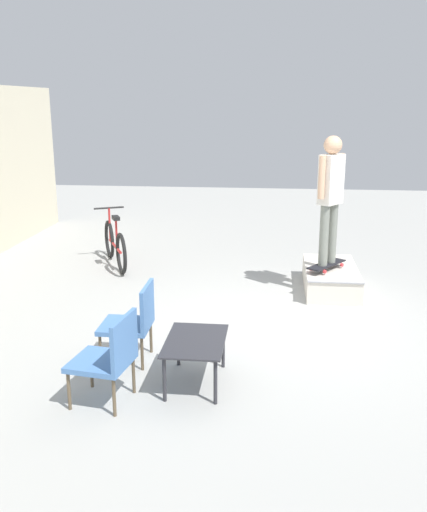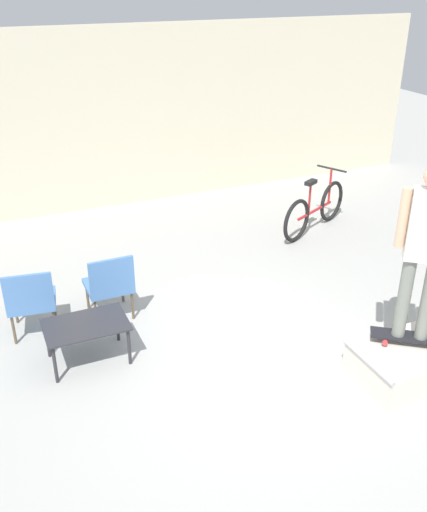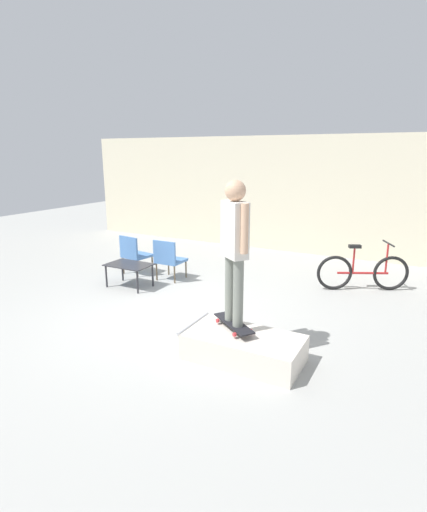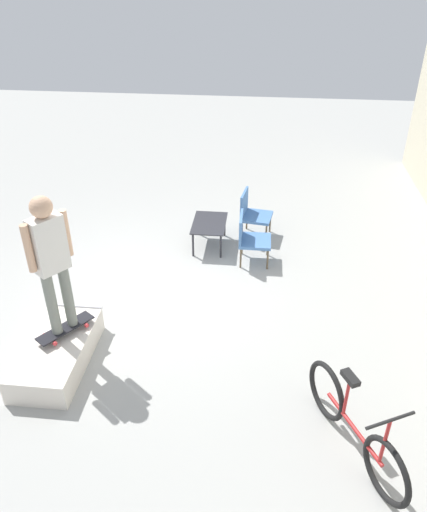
% 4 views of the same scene
% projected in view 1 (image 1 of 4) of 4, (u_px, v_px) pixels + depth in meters
% --- Properties ---
extents(ground_plane, '(24.00, 24.00, 0.00)m').
position_uv_depth(ground_plane, '(278.00, 329.00, 6.98)').
color(ground_plane, '#A8A8A3').
extents(skate_ramp_box, '(1.50, 0.76, 0.37)m').
position_uv_depth(skate_ramp_box, '(330.00, 278.00, 8.45)').
color(skate_ramp_box, silver).
rests_on(skate_ramp_box, ground_plane).
extents(skateboard_on_ramp, '(0.73, 0.61, 0.07)m').
position_uv_depth(skateboard_on_ramp, '(327.00, 265.00, 8.22)').
color(skateboard_on_ramp, black).
rests_on(skateboard_on_ramp, skate_ramp_box).
extents(person_skater, '(0.47, 0.39, 1.82)m').
position_uv_depth(person_skater, '(331.00, 189.00, 7.94)').
color(person_skater, gray).
rests_on(person_skater, skateboard_on_ramp).
extents(coffee_table, '(0.87, 0.57, 0.46)m').
position_uv_depth(coffee_table, '(195.00, 345.00, 5.54)').
color(coffee_table, '#2D2D33').
rests_on(coffee_table, ground_plane).
extents(patio_chair_left, '(0.59, 0.59, 0.85)m').
position_uv_depth(patio_chair_left, '(110.00, 355.00, 5.17)').
color(patio_chair_left, brown).
rests_on(patio_chair_left, ground_plane).
extents(patio_chair_right, '(0.52, 0.52, 0.85)m').
position_uv_depth(patio_chair_right, '(134.00, 319.00, 6.03)').
color(patio_chair_right, brown).
rests_on(patio_chair_right, ground_plane).
extents(bicycle, '(1.59, 0.84, 0.94)m').
position_uv_depth(bicycle, '(115.00, 245.00, 9.66)').
color(bicycle, black).
rests_on(bicycle, ground_plane).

